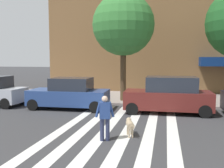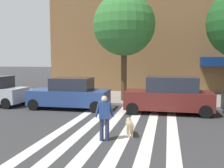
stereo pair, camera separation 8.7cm
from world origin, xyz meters
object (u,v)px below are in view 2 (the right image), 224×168
object	(u,v)px
parked_car_behind_first	(70,94)
dog_on_leash	(130,125)
pedestrian_dog_walker	(104,116)
street_tree_nearest	(124,25)
parked_car_third_in_line	(169,96)

from	to	relation	value
parked_car_behind_first	dog_on_leash	size ratio (longest dim) A/B	4.95
pedestrian_dog_walker	street_tree_nearest	bearing A→B (deg)	94.96
dog_on_leash	street_tree_nearest	bearing A→B (deg)	101.59
street_tree_nearest	parked_car_behind_first	bearing A→B (deg)	-134.24
parked_car_third_in_line	pedestrian_dog_walker	world-z (taller)	parked_car_third_in_line
parked_car_third_in_line	dog_on_leash	bearing A→B (deg)	-108.06
parked_car_third_in_line	street_tree_nearest	size ratio (longest dim) A/B	0.65
parked_car_third_in_line	pedestrian_dog_walker	size ratio (longest dim) A/B	2.84
parked_car_behind_first	parked_car_third_in_line	world-z (taller)	parked_car_third_in_line
street_tree_nearest	dog_on_leash	size ratio (longest dim) A/B	7.50
parked_car_behind_first	pedestrian_dog_walker	bearing A→B (deg)	-56.88
parked_car_behind_first	street_tree_nearest	distance (m)	5.84
parked_car_behind_first	street_tree_nearest	bearing A→B (deg)	45.76
dog_on_leash	pedestrian_dog_walker	bearing A→B (deg)	-136.13
parked_car_behind_first	pedestrian_dog_walker	xyz separation A→B (m)	(3.45, -5.29, 0.05)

